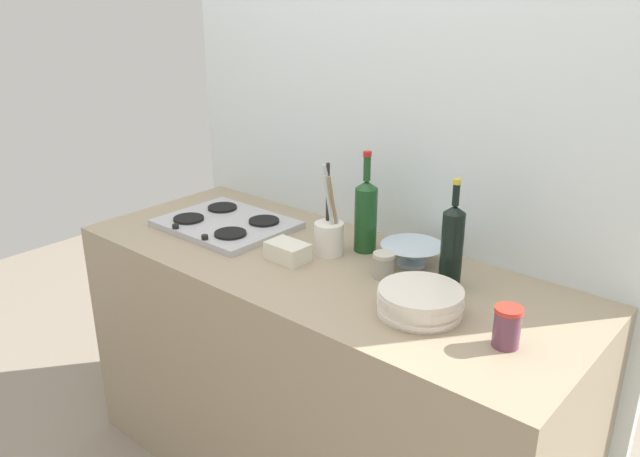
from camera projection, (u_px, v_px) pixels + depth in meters
The scene contains 11 objects.
counter_block at pixel (320, 377), 2.27m from camera, with size 1.80×0.70×0.90m, color tan.
backsplash_panel at pixel (388, 181), 2.31m from camera, with size 1.90×0.06×2.19m, color silver.
stovetop_hob at pixel (226, 224), 2.41m from camera, with size 0.47×0.38×0.04m.
plate_stack at pixel (420, 301), 1.76m from camera, with size 0.24×0.24×0.08m.
wine_bottle_leftmost at pixel (452, 245), 1.89m from camera, with size 0.07×0.07×0.34m.
wine_bottle_mid_left at pixel (366, 214), 2.15m from camera, with size 0.08×0.08×0.35m.
mixing_bowl at pixel (412, 253), 2.08m from camera, with size 0.21×0.21×0.07m.
butter_dish at pixel (288, 252), 2.11m from camera, with size 0.14×0.09×0.06m, color silver.
utensil_crock at pixel (329, 235), 2.15m from camera, with size 0.10×0.10×0.32m.
condiment_jar_front at pixel (384, 265), 1.98m from camera, with size 0.07×0.07×0.08m.
condiment_jar_rear at pixel (507, 327), 1.60m from camera, with size 0.07×0.07×0.11m.
Camera 1 is at (1.25, -1.46, 1.76)m, focal length 35.57 mm.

